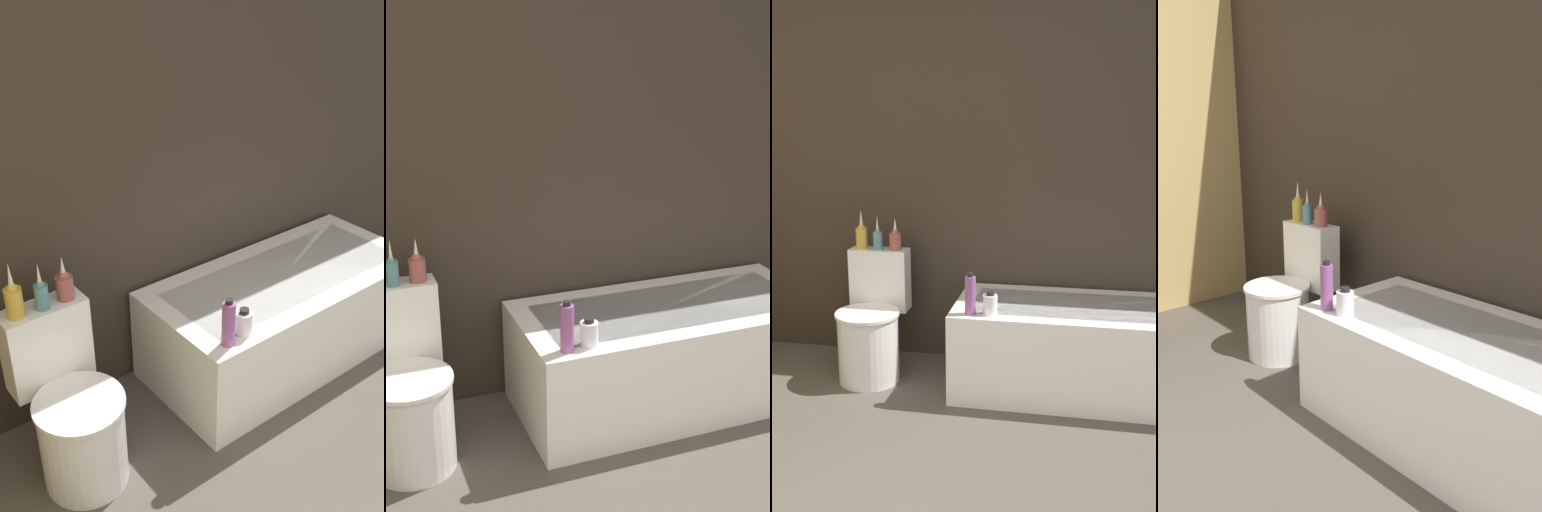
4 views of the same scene
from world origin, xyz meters
The scene contains 7 objects.
wall_back_tiled centered at (0.00, 2.42, 1.30)m, with size 6.40×0.06×2.60m.
bathtub centered at (0.82, 2.03, 0.26)m, with size 1.49×0.69×0.52m.
toilet centered at (-0.45, 1.99, 0.31)m, with size 0.38×0.51×0.76m.
vase_silver centered at (-0.45, 2.16, 0.83)m, with size 0.06×0.06×0.21m.
vase_bronze centered at (-0.34, 2.17, 0.83)m, with size 0.07×0.07×0.20m.
shampoo_bottle_tall centered at (0.20, 1.76, 0.62)m, with size 0.06×0.06×0.23m.
shampoo_bottle_short centered at (0.30, 1.78, 0.57)m, with size 0.08×0.08×0.13m.
Camera 2 is at (-0.72, -0.76, 1.92)m, focal length 50.00 mm.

